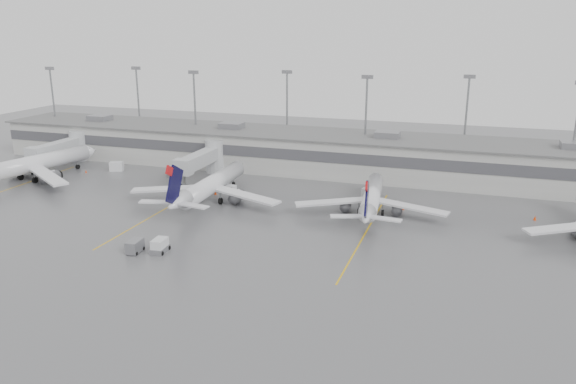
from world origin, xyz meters
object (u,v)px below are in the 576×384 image
(jet_far_left, at_px, (29,165))
(jet_mid_right, at_px, (371,198))
(jet_mid_left, at_px, (210,185))
(baggage_tug, at_px, (160,247))

(jet_far_left, distance_m, jet_mid_right, 69.55)
(jet_far_left, bearing_deg, jet_mid_left, 10.55)
(jet_mid_left, distance_m, baggage_tug, 23.63)
(baggage_tug, bearing_deg, jet_far_left, 147.01)
(jet_mid_left, bearing_deg, baggage_tug, -82.78)
(jet_mid_left, relative_size, baggage_tug, 10.13)
(jet_far_left, height_order, jet_mid_right, jet_far_left)
(jet_mid_right, relative_size, baggage_tug, 9.11)
(jet_far_left, distance_m, jet_mid_left, 41.19)
(jet_far_left, xyz_separation_m, jet_mid_right, (69.55, 0.91, -0.56))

